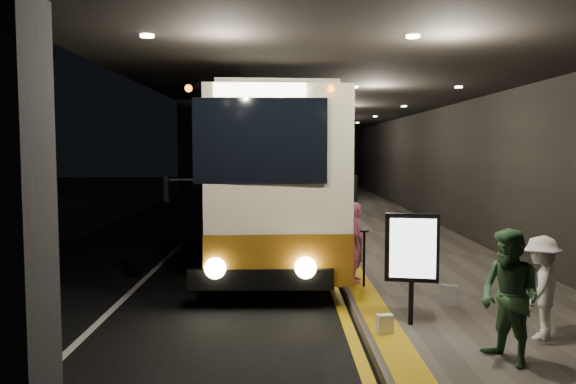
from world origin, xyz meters
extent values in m
plane|color=black|center=(0.00, 0.00, 0.00)|extent=(90.00, 90.00, 0.00)
cube|color=silver|center=(-1.80, 5.00, 0.01)|extent=(0.12, 50.00, 0.01)
cube|color=gold|center=(2.35, 5.00, 0.01)|extent=(0.18, 50.00, 0.01)
cube|color=#514C44|center=(4.75, 5.00, 0.07)|extent=(4.50, 50.00, 0.15)
cube|color=gold|center=(2.85, 5.00, 0.16)|extent=(0.50, 50.00, 0.01)
cube|color=black|center=(7.00, 5.00, 3.00)|extent=(0.10, 50.00, 6.00)
cube|color=black|center=(-1.50, -8.00, 2.20)|extent=(0.80, 0.80, 4.40)
cube|color=black|center=(-1.50, 4.00, 2.20)|extent=(0.80, 0.80, 4.40)
cube|color=black|center=(-1.50, 16.00, 2.20)|extent=(0.80, 0.80, 4.40)
cube|color=black|center=(2.50, 5.00, 4.60)|extent=(9.00, 50.00, 0.40)
cube|color=#ECE5C5|center=(0.89, 2.72, 2.24)|extent=(3.32, 12.91, 3.63)
cube|color=#855E13|center=(0.89, 2.72, 0.91)|extent=(3.34, 12.94, 0.96)
cube|color=black|center=(0.89, -3.71, 3.04)|extent=(2.35, 0.18, 1.49)
cube|color=black|center=(0.89, -3.63, 0.59)|extent=(2.62, 0.38, 0.37)
cylinder|color=black|center=(-0.32, -1.34, 0.53)|extent=(0.30, 1.07, 1.07)
cylinder|color=black|center=(2.10, -1.34, 0.53)|extent=(0.30, 1.07, 1.07)
cylinder|color=black|center=(-0.32, 6.98, 0.53)|extent=(0.30, 1.07, 1.07)
cylinder|color=black|center=(2.10, 6.98, 0.53)|extent=(0.30, 1.07, 1.07)
sphere|color=#FFEAA5|center=(0.09, -3.72, 0.80)|extent=(0.38, 0.38, 0.38)
sphere|color=#FFEAA5|center=(1.69, -3.72, 0.80)|extent=(0.38, 0.38, 0.38)
cube|color=#FFF2BF|center=(0.89, -3.72, 3.92)|extent=(1.60, 0.13, 0.23)
cube|color=#ECE5C5|center=(0.91, 15.59, 2.00)|extent=(2.76, 11.48, 3.23)
cube|color=#855E13|center=(0.91, 15.59, 0.81)|extent=(2.78, 11.50, 0.86)
cube|color=black|center=(0.91, 9.85, 2.71)|extent=(2.09, 0.13, 1.33)
cube|color=black|center=(0.91, 9.93, 0.52)|extent=(2.34, 0.33, 0.33)
cylinder|color=black|center=(-0.16, 11.97, 0.48)|extent=(0.27, 0.95, 0.95)
cylinder|color=black|center=(1.97, 11.97, 0.48)|extent=(0.27, 0.95, 0.95)
cylinder|color=black|center=(-0.16, 19.39, 0.48)|extent=(0.27, 0.95, 0.95)
cylinder|color=black|center=(1.97, 19.39, 0.48)|extent=(0.27, 0.95, 0.95)
imported|color=#CD5F8F|center=(2.80, -2.08, 0.98)|extent=(0.47, 0.65, 1.65)
imported|color=#36613A|center=(4.17, -6.53, 1.02)|extent=(0.83, 0.98, 1.73)
imported|color=silver|center=(5.02, -5.58, 0.90)|extent=(0.97, 1.03, 1.50)
cube|color=black|center=(4.23, -3.78, 0.32)|extent=(0.31, 0.22, 0.35)
cube|color=silver|center=(2.80, -5.37, 0.30)|extent=(0.26, 0.18, 0.29)
cylinder|color=black|center=(3.29, -4.91, 0.49)|extent=(0.08, 0.08, 0.68)
cube|color=black|center=(3.29, -4.91, 1.37)|extent=(0.83, 0.25, 1.07)
cube|color=white|center=(3.29, -4.97, 1.37)|extent=(0.69, 0.15, 0.92)
cylinder|color=black|center=(2.90, -2.51, 0.72)|extent=(0.05, 0.05, 1.13)
camera|label=1|loc=(1.27, -13.51, 2.89)|focal=35.00mm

